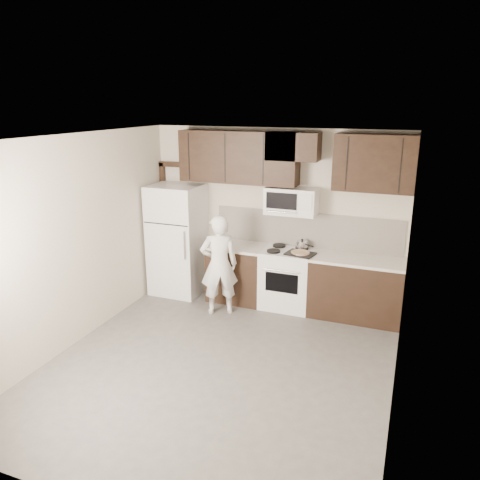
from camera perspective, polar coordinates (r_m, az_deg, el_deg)
The scene contains 14 objects.
floor at distance 5.88m, azimuth -2.49°, elevation -14.96°, with size 4.50×4.50×0.00m, color #4D4B49.
back_wall at distance 7.34m, azimuth 4.33°, elevation 2.93°, with size 4.00×4.00×0.00m, color #BEB5A2.
ceiling at distance 5.03m, azimuth -2.88°, elevation 12.27°, with size 4.50×4.50×0.00m, color white.
counter_run at distance 7.18m, azimuth 8.09°, elevation -5.00°, with size 2.95×0.64×0.91m.
stove at distance 7.24m, azimuth 5.74°, elevation -4.68°, with size 0.76×0.66×0.94m.
backsplash at distance 7.25m, azimuth 8.06°, elevation 1.25°, with size 2.90×0.02×0.54m, color silver.
upper_cabinets at distance 6.95m, azimuth 5.74°, elevation 9.95°, with size 3.48×0.35×0.78m.
microwave at distance 7.01m, azimuth 6.28°, elevation 4.75°, with size 0.76×0.42×0.40m.
refrigerator at distance 7.71m, azimuth -7.63°, elevation 0.04°, with size 0.80×0.76×1.80m.
door_trim at distance 8.07m, azimuth -8.97°, elevation 3.28°, with size 0.50×0.08×2.12m.
saucepan at distance 7.17m, azimuth 7.58°, elevation -0.59°, with size 0.28×0.18×0.16m.
baking_tray at distance 6.93m, azimuth 7.35°, elevation -1.67°, with size 0.41×0.31×0.02m, color black.
pizza at distance 6.93m, azimuth 7.36°, elevation -1.51°, with size 0.27×0.27×0.02m, color #CAB087.
person at distance 6.91m, azimuth -2.57°, elevation -3.04°, with size 0.55×0.36×1.52m, color white.
Camera 1 is at (2.01, -4.59, 3.08)m, focal length 35.00 mm.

